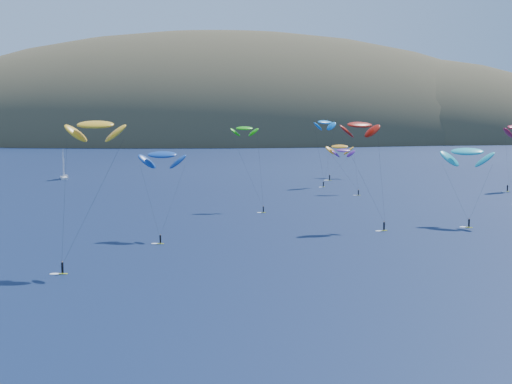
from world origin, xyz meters
name	(u,v)px	position (x,y,z in m)	size (l,w,h in m)	color
island	(248,151)	(39.40, 562.36, -10.74)	(730.00, 300.00, 210.00)	#3D3526
sailboat	(64,177)	(-60.97, 206.20, 0.93)	(9.30, 8.01, 11.22)	silver
kitesurfer_2	(95,125)	(-31.03, 55.96, 22.93)	(10.31, 8.60, 25.53)	#C9D317
kitesurfer_3	(244,129)	(-1.32, 121.80, 20.59)	(8.02, 10.91, 22.55)	#C9D317
kitesurfer_4	(325,122)	(30.15, 174.33, 21.26)	(9.78, 9.28, 23.79)	#C9D317
kitesurfer_5	(467,152)	(45.88, 91.94, 16.12)	(12.11, 11.72, 19.22)	#C9D317
kitesurfer_6	(343,151)	(31.62, 152.30, 13.02)	(7.35, 8.39, 14.96)	#C9D317
kitesurfer_9	(360,125)	(20.84, 89.85, 22.11)	(9.78, 9.66, 24.67)	#C9D317
kitesurfer_10	(162,155)	(-21.23, 82.94, 16.40)	(9.72, 12.51, 18.96)	#C9D317
kitesurfer_11	(340,147)	(41.54, 202.29, 11.62)	(12.33, 15.96, 14.43)	#C9D317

